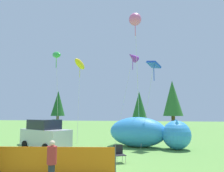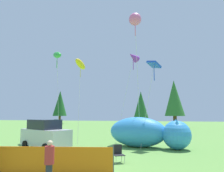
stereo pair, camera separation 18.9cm
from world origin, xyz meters
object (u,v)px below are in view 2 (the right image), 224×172
at_px(spectator_in_grey_shirt, 49,161).
at_px(kite_pink_octopus, 135,20).
at_px(kite_purple_delta, 133,57).
at_px(kite_green_fish, 57,55).
at_px(kite_blue_box, 154,66).
at_px(kite_yellow_hero, 80,64).
at_px(parked_car, 45,134).
at_px(inflatable_cat, 147,133).
at_px(folding_chair, 118,153).

height_order(spectator_in_grey_shirt, kite_pink_octopus, kite_pink_octopus).
bearing_deg(kite_purple_delta, kite_pink_octopus, -82.13).
height_order(kite_green_fish, kite_blue_box, kite_green_fish).
bearing_deg(kite_yellow_hero, parked_car, -99.95).
bearing_deg(kite_green_fish, inflatable_cat, -14.40).
bearing_deg(parked_car, kite_purple_delta, 71.69).
height_order(kite_purple_delta, kite_green_fish, kite_green_fish).
bearing_deg(kite_blue_box, kite_yellow_hero, 159.16).
bearing_deg(kite_blue_box, kite_purple_delta, 118.41).
xyz_separation_m(kite_green_fish, kite_blue_box, (9.23, -1.99, -1.88)).
height_order(inflatable_cat, spectator_in_grey_shirt, inflatable_cat).
bearing_deg(kite_blue_box, kite_green_fish, 167.84).
distance_m(parked_car, spectator_in_grey_shirt, 8.64).
distance_m(folding_chair, kite_pink_octopus, 10.10).
height_order(folding_chair, inflatable_cat, inflatable_cat).
bearing_deg(spectator_in_grey_shirt, parked_car, 119.28).
xyz_separation_m(folding_chair, kite_yellow_hero, (-5.16, 8.22, 6.82)).
xyz_separation_m(parked_car, inflatable_cat, (7.29, 1.98, 0.03)).
distance_m(folding_chair, kite_yellow_hero, 11.86).
bearing_deg(inflatable_cat, kite_purple_delta, 122.10).
xyz_separation_m(kite_pink_octopus, kite_yellow_hero, (-5.78, 4.01, -2.34)).
relative_size(spectator_in_grey_shirt, kite_purple_delta, 0.19).
distance_m(inflatable_cat, spectator_in_grey_shirt, 9.99).
bearing_deg(kite_blue_box, parked_car, -164.58).
bearing_deg(folding_chair, kite_yellow_hero, -176.43).
bearing_deg(kite_pink_octopus, kite_purple_delta, 97.87).
relative_size(inflatable_cat, kite_pink_octopus, 0.62).
height_order(folding_chair, kite_blue_box, kite_blue_box).
bearing_deg(kite_yellow_hero, spectator_in_grey_shirt, -74.83).
bearing_deg(folding_chair, spectator_in_grey_shirt, -51.65).
height_order(parked_car, inflatable_cat, inflatable_cat).
height_order(kite_purple_delta, kite_yellow_hero, kite_purple_delta).
xyz_separation_m(parked_car, kite_yellow_hero, (0.86, 4.89, 6.30)).
bearing_deg(kite_pink_octopus, folding_chair, -98.37).
bearing_deg(parked_car, folding_chair, -2.08).
relative_size(parked_car, spectator_in_grey_shirt, 2.70).
bearing_deg(parked_car, spectator_in_grey_shirt, -33.76).
distance_m(inflatable_cat, kite_blue_box, 5.30).
bearing_deg(kite_purple_delta, inflatable_cat, -70.96).
relative_size(parked_car, folding_chair, 4.84).
xyz_separation_m(kite_pink_octopus, kite_blue_box, (1.30, 1.32, -3.36)).
height_order(parked_car, kite_green_fish, kite_green_fish).
bearing_deg(kite_blue_box, inflatable_cat, -161.88).
xyz_separation_m(folding_chair, kite_green_fish, (-7.30, 7.52, 7.68)).
bearing_deg(spectator_in_grey_shirt, kite_green_fish, 115.20).
bearing_deg(kite_green_fish, kite_blue_box, -12.16).
relative_size(kite_green_fish, kite_blue_box, 1.31).
bearing_deg(spectator_in_grey_shirt, kite_blue_box, 69.09).
height_order(parked_car, kite_pink_octopus, kite_pink_octopus).
distance_m(kite_purple_delta, kite_yellow_hero, 5.23).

